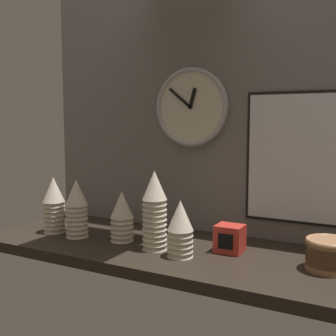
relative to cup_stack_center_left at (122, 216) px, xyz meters
name	(u,v)px	position (x,y,z in m)	size (l,w,h in m)	color
ground_plane	(185,253)	(0.25, 0.04, -0.12)	(1.60, 0.56, 0.04)	black
wall_tiled_back	(214,106)	(0.25, 0.30, 0.43)	(1.60, 0.03, 1.05)	slate
cup_stack_center_left	(122,216)	(0.00, 0.00, 0.00)	(0.09, 0.09, 0.20)	beige
cup_stack_center	(154,210)	(0.17, -0.03, 0.05)	(0.09, 0.09, 0.29)	beige
cup_stack_left	(77,208)	(-0.19, -0.04, 0.02)	(0.09, 0.09, 0.23)	beige
cup_stack_far_left	(54,205)	(-0.33, -0.03, 0.02)	(0.09, 0.09, 0.23)	beige
cup_stack_center_right	(180,228)	(0.29, -0.06, 0.00)	(0.09, 0.09, 0.20)	beige
bowl_stack_far_right	(329,254)	(0.76, 0.03, -0.05)	(0.15, 0.15, 0.10)	#996B47
wall_clock	(191,107)	(0.16, 0.27, 0.42)	(0.33, 0.03, 0.33)	beige
menu_board	(302,158)	(0.62, 0.28, 0.23)	(0.43, 0.01, 0.50)	black
napkin_dispenser	(230,239)	(0.42, 0.07, -0.05)	(0.10, 0.09, 0.10)	red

